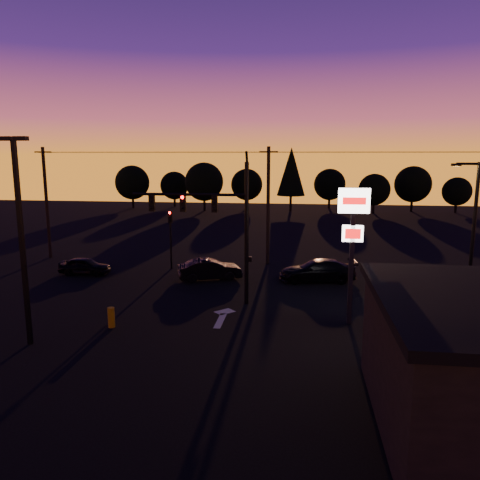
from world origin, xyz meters
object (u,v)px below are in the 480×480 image
object	(u,v)px
streetlight	(472,227)
parking_lot_light	(21,228)
secondary_signal	(170,231)
car_mid	(210,269)
traffic_signal_mast	(218,217)
bollard	(111,317)
car_left	(85,266)
pylon_sign	(353,227)
car_right	(317,270)
suv_parked	(465,360)

from	to	relation	value
streetlight	parking_lot_light	bearing A→B (deg)	-158.35
secondary_signal	car_mid	world-z (taller)	secondary_signal
traffic_signal_mast	car_mid	xyz separation A→B (m)	(-1.46, 4.87, -4.23)
secondary_signal	car_mid	bearing A→B (deg)	-37.37
bollard	traffic_signal_mast	bearing A→B (deg)	44.95
traffic_signal_mast	car_left	world-z (taller)	traffic_signal_mast
secondary_signal	parking_lot_light	distance (m)	14.90
secondary_signal	car_left	world-z (taller)	secondary_signal
traffic_signal_mast	streetlight	size ratio (longest dim) A/B	1.07
traffic_signal_mast	bollard	distance (m)	7.84
secondary_signal	pylon_sign	xyz separation A→B (m)	(12.00, -9.99, 2.05)
traffic_signal_mast	car_right	bearing A→B (deg)	43.02
pylon_sign	car_right	bearing A→B (deg)	99.52
secondary_signal	car_left	xyz separation A→B (m)	(-5.66, -2.37, -2.25)
car_mid	car_left	bearing A→B (deg)	68.37
car_right	car_mid	bearing A→B (deg)	-93.04
streetlight	car_right	bearing A→B (deg)	154.75
suv_parked	car_right	bearing A→B (deg)	102.03
streetlight	car_mid	bearing A→B (deg)	167.75
secondary_signal	parking_lot_light	xyz separation A→B (m)	(-2.50, -14.49, 2.41)
secondary_signal	car_mid	xyz separation A→B (m)	(3.44, -2.63, -2.15)
streetlight	pylon_sign	bearing A→B (deg)	-149.92
traffic_signal_mast	pylon_sign	size ratio (longest dim) A/B	1.26
parking_lot_light	streetlight	size ratio (longest dim) A/B	1.14
suv_parked	streetlight	bearing A→B (deg)	62.80
traffic_signal_mast	parking_lot_light	xyz separation A→B (m)	(-7.40, -6.99, 0.33)
streetlight	car_left	distance (m)	25.12
pylon_sign	secondary_signal	bearing A→B (deg)	140.23
secondary_signal	suv_parked	world-z (taller)	secondary_signal
traffic_signal_mast	suv_parked	size ratio (longest dim) A/B	1.59
parking_lot_light	car_left	xyz separation A→B (m)	(-3.16, 12.11, -4.66)
pylon_sign	suv_parked	xyz separation A→B (m)	(3.74, -5.48, -4.17)
secondary_signal	car_right	distance (m)	11.09
traffic_signal_mast	car_left	size ratio (longest dim) A/B	2.40
traffic_signal_mast	bollard	xyz separation A→B (m)	(-4.57, -4.57, -4.43)
bollard	car_left	size ratio (longest dim) A/B	0.28
traffic_signal_mast	car_mid	bearing A→B (deg)	106.73
traffic_signal_mast	pylon_sign	xyz separation A→B (m)	(7.10, -2.49, -0.02)
parking_lot_light	suv_parked	bearing A→B (deg)	-3.09
streetlight	car_mid	xyz separation A→B (m)	(-15.47, 3.36, -3.71)
pylon_sign	streetlight	bearing A→B (deg)	30.08
streetlight	traffic_signal_mast	bearing A→B (deg)	-173.86
pylon_sign	bollard	xyz separation A→B (m)	(-11.67, -2.07, -4.41)
car_mid	parking_lot_light	bearing A→B (deg)	133.35
car_right	secondary_signal	bearing A→B (deg)	-108.32
secondary_signal	car_right	xyz separation A→B (m)	(10.68, -2.10, -2.12)
traffic_signal_mast	suv_parked	world-z (taller)	traffic_signal_mast
secondary_signal	streetlight	distance (m)	19.89
suv_parked	car_mid	bearing A→B (deg)	125.05
car_left	suv_parked	bearing A→B (deg)	-121.08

